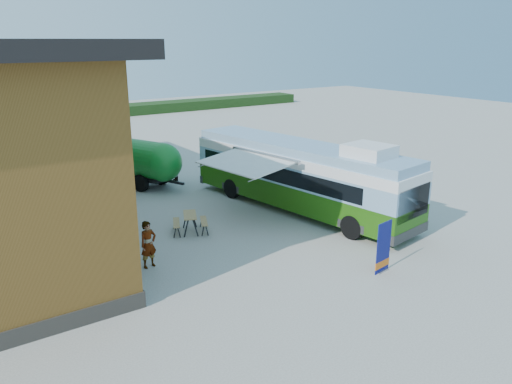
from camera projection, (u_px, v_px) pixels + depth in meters
ground at (314, 255)px, 18.07m from camera, size 100.00×100.00×0.00m
hedge at (135, 109)px, 52.26m from camera, size 40.00×3.00×1.00m
bus at (300, 174)px, 22.43m from camera, size 4.21×11.83×3.56m
awning at (248, 161)px, 20.99m from camera, size 3.01×4.26×0.50m
banner at (383, 252)px, 16.57m from camera, size 0.77×0.26×1.78m
picnic_table at (190, 219)px, 20.05m from camera, size 1.73×1.65×0.77m
person_a at (148, 244)px, 16.91m from camera, size 0.66×0.50×1.65m
person_b at (173, 166)px, 27.05m from camera, size 1.05×1.10×1.79m
slurry_tanker at (132, 158)px, 26.54m from camera, size 3.74×6.27×2.48m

